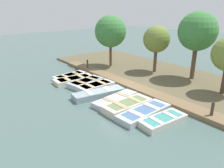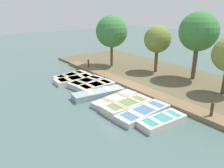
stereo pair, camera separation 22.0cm
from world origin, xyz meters
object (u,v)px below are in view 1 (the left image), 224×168
(rowboat_1, at_px, (74,80))
(rowboat_2, at_px, (86,82))
(rowboat_7, at_px, (144,112))
(mooring_post_far, at_px, (212,111))
(rowboat_4, at_px, (99,93))
(park_tree_left, at_px, (157,39))
(mooring_post_near, at_px, (88,65))
(rowboat_8, at_px, (163,120))
(park_tree_far_left, at_px, (111,31))
(rowboat_0, at_px, (70,76))
(rowboat_5, at_px, (116,99))
(rowboat_3, at_px, (96,86))
(park_tree_center, at_px, (198,32))
(rowboat_6, at_px, (128,105))

(rowboat_1, xyz_separation_m, rowboat_2, (-0.33, 1.19, 0.02))
(rowboat_7, height_order, mooring_post_far, mooring_post_far)
(rowboat_4, bearing_deg, rowboat_7, 104.53)
(rowboat_7, xyz_separation_m, park_tree_left, (-6.56, -4.98, 2.84))
(rowboat_4, distance_m, mooring_post_far, 6.91)
(rowboat_2, distance_m, mooring_post_near, 3.98)
(rowboat_7, distance_m, park_tree_left, 8.71)
(mooring_post_near, height_order, mooring_post_far, same)
(rowboat_8, bearing_deg, park_tree_far_left, -110.32)
(rowboat_0, distance_m, mooring_post_far, 11.37)
(rowboat_2, height_order, rowboat_5, rowboat_2)
(mooring_post_near, distance_m, park_tree_far_left, 3.77)
(rowboat_3, height_order, park_tree_far_left, park_tree_far_left)
(rowboat_5, height_order, rowboat_8, rowboat_8)
(rowboat_4, bearing_deg, mooring_post_far, 122.25)
(rowboat_3, bearing_deg, rowboat_8, 86.96)
(rowboat_1, bearing_deg, rowboat_7, 96.03)
(rowboat_1, distance_m, rowboat_8, 8.65)
(mooring_post_far, bearing_deg, rowboat_8, -30.23)
(rowboat_1, bearing_deg, park_tree_center, 147.87)
(rowboat_4, height_order, park_tree_far_left, park_tree_far_left)
(rowboat_5, bearing_deg, rowboat_1, -96.19)
(rowboat_2, bearing_deg, park_tree_far_left, -159.54)
(rowboat_4, xyz_separation_m, mooring_post_far, (-2.79, 6.32, 0.32))
(park_tree_left, bearing_deg, park_tree_far_left, -64.55)
(rowboat_0, distance_m, park_tree_far_left, 5.74)
(rowboat_7, relative_size, park_tree_left, 0.83)
(rowboat_1, xyz_separation_m, park_tree_left, (-6.77, 2.45, 2.84))
(rowboat_5, relative_size, rowboat_7, 0.97)
(rowboat_8, height_order, park_tree_far_left, park_tree_far_left)
(rowboat_8, xyz_separation_m, park_tree_left, (-6.47, -6.20, 2.84))
(rowboat_6, height_order, mooring_post_near, mooring_post_near)
(rowboat_3, bearing_deg, rowboat_6, 82.35)
(rowboat_6, height_order, rowboat_8, rowboat_6)
(rowboat_0, bearing_deg, rowboat_6, 81.06)
(park_tree_left, xyz_separation_m, park_tree_center, (-0.84, 3.20, 0.86))
(rowboat_3, distance_m, mooring_post_far, 7.89)
(rowboat_8, bearing_deg, rowboat_7, -81.67)
(rowboat_3, relative_size, mooring_post_far, 2.62)
(park_tree_far_left, xyz_separation_m, park_tree_center, (-2.72, 7.15, 0.40))
(rowboat_6, distance_m, rowboat_7, 1.18)
(rowboat_7, bearing_deg, mooring_post_near, -107.30)
(rowboat_2, distance_m, rowboat_3, 1.21)
(rowboat_3, relative_size, park_tree_far_left, 0.56)
(rowboat_0, height_order, park_tree_left, park_tree_left)
(rowboat_3, height_order, rowboat_4, rowboat_4)
(rowboat_6, bearing_deg, rowboat_2, -94.25)
(rowboat_6, relative_size, park_tree_left, 0.74)
(rowboat_8, bearing_deg, rowboat_5, -83.05)
(rowboat_0, xyz_separation_m, mooring_post_far, (-2.37, 11.11, 0.37))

